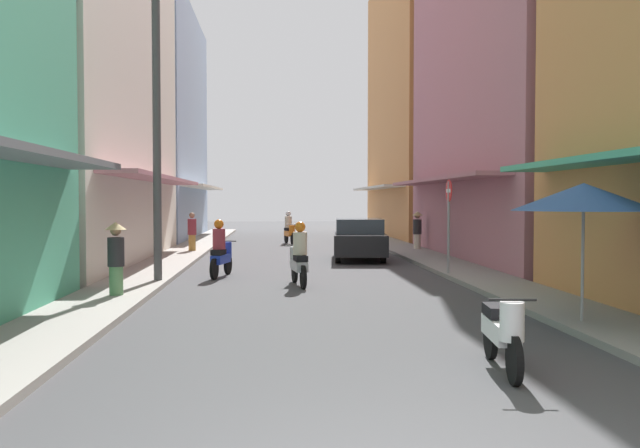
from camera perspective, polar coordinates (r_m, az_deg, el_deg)
The scene contains 18 objects.
ground_plane at distance 21.14m, azimuth -1.29°, elevation -3.63°, with size 90.04×90.04×0.00m, color #424244.
sidewalk_left at distance 21.39m, azimuth -13.27°, elevation -3.46°, with size 1.67×48.93×0.12m, color #9E9991.
sidewalk_right at distance 21.79m, azimuth 10.47°, elevation -3.34°, with size 1.67×48.93×0.12m, color gray.
building_left_mid at distance 24.29m, azimuth -22.12°, elevation 15.24°, with size 7.05×13.99×15.41m.
building_left_far at distance 37.47m, azimuth -15.30°, elevation 8.17°, with size 7.05×13.14×12.29m.
building_right_mid at distance 25.60m, azimuth 18.24°, elevation 17.36°, with size 7.05×13.39×17.81m.
building_right_far at distance 38.88m, azimuth 10.01°, elevation 10.21°, with size 7.05×13.71×15.28m.
motorbike_white at distance 8.45m, azimuth 15.41°, elevation -8.84°, with size 0.55×1.81×0.96m.
motorbike_blue at distance 18.26m, azimuth -8.50°, elevation -2.33°, with size 0.64×1.78×1.58m.
motorbike_orange at distance 31.78m, azimuth -2.66°, elevation -0.46°, with size 0.64×1.78×1.58m.
motorbike_silver at distance 16.21m, azimuth -1.82°, elevation -2.86°, with size 0.55×1.80×1.58m.
parked_car at distance 23.29m, azimuth 3.37°, elevation -1.29°, with size 2.11×4.24×1.45m.
pedestrian_far at distance 26.47m, azimuth -10.93°, elevation -0.78°, with size 0.34×0.34×1.61m.
pedestrian_crossing at distance 14.44m, azimuth -17.11°, elevation -2.67°, with size 0.44×0.44×1.64m.
pedestrian_midway at distance 27.29m, azimuth 8.35°, elevation -0.43°, with size 0.44×0.44×1.64m.
vendor_umbrella at distance 11.61m, azimuth 21.69°, elevation 2.17°, with size 2.31×2.31×2.37m.
utility_pole at distance 16.95m, azimuth -13.85°, elevation 8.41°, with size 0.20×1.20×7.82m.
street_sign_no_entry at distance 18.33m, azimuth 10.99°, elevation 0.84°, with size 0.07×0.60×2.65m.
Camera 1 is at (-0.97, -4.55, 2.09)m, focal length 37.28 mm.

